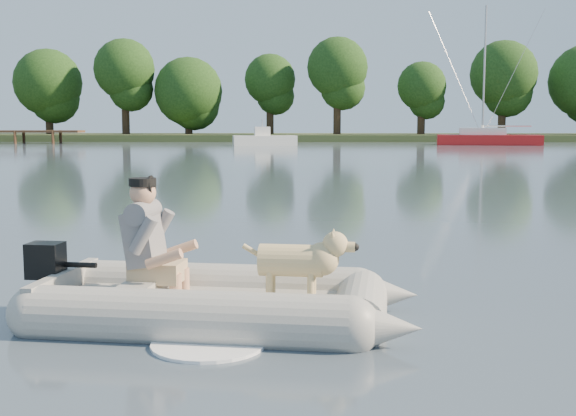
{
  "coord_description": "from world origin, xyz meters",
  "views": [
    {
      "loc": [
        0.62,
        -5.3,
        1.66
      ],
      "look_at": [
        0.46,
        2.34,
        0.75
      ],
      "focal_mm": 45.0,
      "sensor_mm": 36.0,
      "label": 1
    }
  ],
  "objects_px": {
    "dinghy": "(219,258)",
    "dog": "(291,266)",
    "sailboat": "(488,139)",
    "motorboat": "(265,133)",
    "man": "(146,234)"
  },
  "relations": [
    {
      "from": "dinghy",
      "to": "dog",
      "type": "xyz_separation_m",
      "value": [
        0.6,
        -0.02,
        -0.06
      ]
    },
    {
      "from": "dinghy",
      "to": "sailboat",
      "type": "relative_size",
      "value": 0.42
    },
    {
      "from": "dinghy",
      "to": "motorboat",
      "type": "height_order",
      "value": "motorboat"
    },
    {
      "from": "man",
      "to": "motorboat",
      "type": "xyz_separation_m",
      "value": [
        -1.42,
        46.06,
        0.19
      ]
    },
    {
      "from": "man",
      "to": "sailboat",
      "type": "distance_m",
      "value": 50.2
    },
    {
      "from": "motorboat",
      "to": "dinghy",
      "type": "bearing_deg",
      "value": -96.66
    },
    {
      "from": "dinghy",
      "to": "man",
      "type": "bearing_deg",
      "value": 175.76
    },
    {
      "from": "dinghy",
      "to": "motorboat",
      "type": "distance_m",
      "value": 46.23
    },
    {
      "from": "motorboat",
      "to": "sailboat",
      "type": "bearing_deg",
      "value": -2.83
    },
    {
      "from": "dog",
      "to": "motorboat",
      "type": "relative_size",
      "value": 0.18
    },
    {
      "from": "sailboat",
      "to": "dog",
      "type": "bearing_deg",
      "value": -96.83
    },
    {
      "from": "man",
      "to": "motorboat",
      "type": "distance_m",
      "value": 46.08
    },
    {
      "from": "dinghy",
      "to": "sailboat",
      "type": "xyz_separation_m",
      "value": [
        14.39,
        48.02,
        -0.09
      ]
    },
    {
      "from": "sailboat",
      "to": "motorboat",
      "type": "bearing_deg",
      "value": -164.44
    },
    {
      "from": "man",
      "to": "motorboat",
      "type": "height_order",
      "value": "motorboat"
    }
  ]
}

